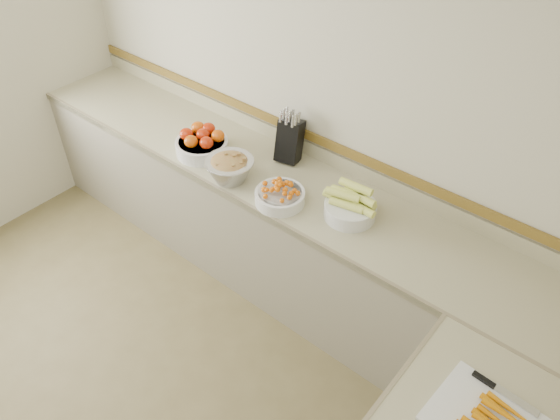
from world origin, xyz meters
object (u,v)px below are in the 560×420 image
Objects in this scene: corn_bowl at (350,206)px; tomato_bowl at (202,143)px; rhubarb_bowl at (230,168)px; knife_block at (290,140)px; cherry_tomato_bowl at (280,195)px.

tomato_bowl is at bearing -175.52° from corn_bowl.
tomato_bowl is 1.14× the size of rhubarb_bowl.
corn_bowl is at bearing -19.90° from knife_block.
knife_block is 1.18× the size of rhubarb_bowl.
knife_block reaches higher than rhubarb_bowl.
corn_bowl is at bearing 4.48° from tomato_bowl.
tomato_bowl is 0.73m from cherry_tomato_bowl.
rhubarb_bowl is (-0.38, -0.03, 0.04)m from cherry_tomato_bowl.
tomato_bowl is 0.36m from rhubarb_bowl.
knife_block is at bearing 121.95° from cherry_tomato_bowl.
knife_block is 0.66m from corn_bowl.
knife_block is 0.58m from tomato_bowl.
cherry_tomato_bowl is 0.97× the size of rhubarb_bowl.
cherry_tomato_bowl is at bearing -58.05° from knife_block.
rhubarb_bowl is at bearing -166.44° from corn_bowl.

